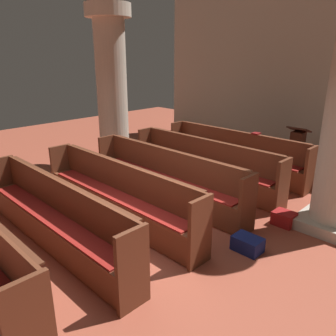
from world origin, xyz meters
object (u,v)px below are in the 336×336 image
at_px(pew_row_2, 166,176).
at_px(hymn_book, 256,133).
at_px(pew_row_0, 234,152).
at_px(kneeler_box_red, 284,218).
at_px(pew_row_1, 204,163).
at_px(pillar_far_side, 112,85).
at_px(lectern, 296,152).
at_px(pew_row_4, 54,214).
at_px(kneeler_box_navy, 247,244).
at_px(pew_row_3, 117,192).

height_order(pew_row_2, hymn_book, hymn_book).
height_order(pew_row_0, kneeler_box_red, pew_row_0).
bearing_deg(kneeler_box_red, hymn_book, 133.19).
xyz_separation_m(pew_row_1, hymn_book, (0.43, 1.32, 0.48)).
bearing_deg(pillar_far_side, pew_row_2, -16.57).
height_order(pew_row_1, lectern, lectern).
relative_size(pew_row_4, lectern, 3.39).
relative_size(pew_row_4, pillar_far_side, 0.97).
distance_m(pew_row_4, pillar_far_side, 4.29).
relative_size(pillar_far_side, hymn_book, 20.80).
xyz_separation_m(pew_row_2, kneeler_box_navy, (2.07, -0.41, -0.41)).
relative_size(pillar_far_side, lectern, 3.50).
bearing_deg(pew_row_3, kneeler_box_navy, 19.39).
bearing_deg(pew_row_1, kneeler_box_red, -11.90).
distance_m(pew_row_2, lectern, 3.63).
relative_size(pew_row_2, pillar_far_side, 0.97).
height_order(pew_row_0, pew_row_2, same).
height_order(pew_row_2, pew_row_4, same).
height_order(pew_row_2, kneeler_box_red, pew_row_2).
relative_size(pillar_far_side, kneeler_box_navy, 9.26).
relative_size(pew_row_0, pillar_far_side, 0.97).
relative_size(kneeler_box_red, kneeler_box_navy, 0.84).
bearing_deg(hymn_book, pew_row_4, -95.17).
distance_m(pew_row_0, pillar_far_side, 3.36).
bearing_deg(pew_row_0, kneeler_box_navy, -52.24).
bearing_deg(pew_row_2, pew_row_0, 90.00).
bearing_deg(kneeler_box_red, pew_row_2, -161.44).
height_order(pew_row_2, pew_row_3, same).
xyz_separation_m(pew_row_1, kneeler_box_red, (2.08, -0.44, -0.40)).
relative_size(pew_row_1, kneeler_box_navy, 8.96).
relative_size(pew_row_1, pew_row_4, 1.00).
bearing_deg(pew_row_0, hymn_book, 23.35).
relative_size(hymn_book, kneeler_box_navy, 0.45).
xyz_separation_m(pillar_far_side, kneeler_box_red, (4.72, -0.09, -1.85)).
distance_m(pew_row_2, hymn_book, 2.54).
relative_size(pew_row_4, kneeler_box_navy, 8.96).
bearing_deg(pew_row_0, pew_row_3, -90.00).
bearing_deg(pew_row_3, pew_row_0, 90.00).
distance_m(pew_row_3, hymn_book, 3.65).
height_order(pew_row_1, pew_row_4, same).
relative_size(pew_row_0, kneeler_box_red, 10.70).
height_order(lectern, kneeler_box_navy, lectern).
relative_size(pew_row_1, hymn_book, 20.13).
xyz_separation_m(hymn_book, kneeler_box_red, (1.65, -1.76, -0.89)).
height_order(pew_row_2, lectern, lectern).
relative_size(pew_row_3, pew_row_4, 1.00).
bearing_deg(pew_row_2, hymn_book, 80.12).
relative_size(lectern, hymn_book, 5.94).
bearing_deg(pew_row_4, kneeler_box_navy, 41.97).
bearing_deg(pew_row_2, pillar_far_side, 163.43).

